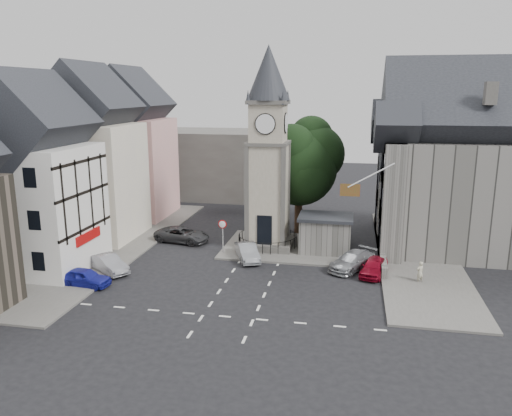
% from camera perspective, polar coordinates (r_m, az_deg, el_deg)
% --- Properties ---
extents(ground, '(120.00, 120.00, 0.00)m').
position_cam_1_polar(ground, '(34.54, -0.94, -8.46)').
color(ground, black).
rests_on(ground, ground).
extents(pavement_west, '(6.00, 30.00, 0.14)m').
position_cam_1_polar(pavement_west, '(43.90, -15.47, -4.06)').
color(pavement_west, '#595651').
rests_on(pavement_west, ground).
extents(pavement_east, '(6.00, 26.00, 0.14)m').
position_cam_1_polar(pavement_east, '(41.72, 17.87, -5.14)').
color(pavement_east, '#595651').
rests_on(pavement_east, ground).
extents(central_island, '(10.00, 8.00, 0.16)m').
position_cam_1_polar(central_island, '(41.70, 3.37, -4.49)').
color(central_island, '#595651').
rests_on(central_island, ground).
extents(road_markings, '(20.00, 8.00, 0.01)m').
position_cam_1_polar(road_markings, '(29.63, -3.20, -12.31)').
color(road_markings, silver).
rests_on(road_markings, ground).
extents(clock_tower, '(4.86, 4.86, 16.25)m').
position_cam_1_polar(clock_tower, '(40.21, 1.39, 6.61)').
color(clock_tower, '#4C4944').
rests_on(clock_tower, ground).
extents(stone_shelter, '(4.30, 3.30, 3.08)m').
position_cam_1_polar(stone_shelter, '(40.52, 7.94, -2.96)').
color(stone_shelter, '#575550').
rests_on(stone_shelter, ground).
extents(town_tree, '(7.20, 7.20, 10.80)m').
position_cam_1_polar(town_tree, '(45.00, 4.99, 5.81)').
color(town_tree, black).
rests_on(town_tree, ground).
extents(warning_sign_post, '(0.70, 0.19, 2.85)m').
position_cam_1_polar(warning_sign_post, '(39.61, -3.85, -2.52)').
color(warning_sign_post, black).
rests_on(warning_sign_post, ground).
extents(terrace_pink, '(8.10, 7.60, 12.80)m').
position_cam_1_polar(terrace_pink, '(52.69, -14.04, 6.12)').
color(terrace_pink, '#E09F9A').
rests_on(terrace_pink, ground).
extents(terrace_cream, '(8.10, 7.60, 12.80)m').
position_cam_1_polar(terrace_cream, '(45.63, -18.25, 4.79)').
color(terrace_cream, beige).
rests_on(terrace_cream, ground).
extents(terrace_tudor, '(8.10, 7.60, 12.00)m').
position_cam_1_polar(terrace_tudor, '(39.00, -23.88, 2.38)').
color(terrace_tudor, silver).
rests_on(terrace_tudor, ground).
extents(backdrop_west, '(20.00, 10.00, 8.00)m').
position_cam_1_polar(backdrop_west, '(62.87, -6.39, 5.17)').
color(backdrop_west, '#4C4944').
rests_on(backdrop_west, ground).
extents(east_building, '(14.40, 11.40, 12.60)m').
position_cam_1_polar(east_building, '(43.79, 22.68, 3.68)').
color(east_building, '#575550').
rests_on(east_building, ground).
extents(east_boundary_wall, '(0.40, 16.00, 0.90)m').
position_cam_1_polar(east_boundary_wall, '(43.25, 13.92, -3.70)').
color(east_boundary_wall, '#575550').
rests_on(east_boundary_wall, ground).
extents(flagpole, '(3.68, 0.10, 2.74)m').
position_cam_1_polar(flagpole, '(35.87, 13.01, 3.65)').
color(flagpole, white).
rests_on(flagpole, ground).
extents(car_west_blue, '(3.70, 1.78, 1.22)m').
position_cam_1_polar(car_west_blue, '(35.59, -19.00, -7.50)').
color(car_west_blue, '#1C219C').
rests_on(car_west_blue, ground).
extents(car_west_silver, '(3.91, 3.28, 1.26)m').
position_cam_1_polar(car_west_silver, '(37.64, -16.49, -6.14)').
color(car_west_silver, gray).
rests_on(car_west_silver, ground).
extents(car_west_grey, '(5.03, 2.90, 1.32)m').
position_cam_1_polar(car_west_grey, '(43.58, -8.44, -3.03)').
color(car_west_grey, '#343537').
rests_on(car_west_grey, ground).
extents(car_island_silver, '(2.80, 4.10, 1.28)m').
position_cam_1_polar(car_island_silver, '(38.65, -1.01, -5.04)').
color(car_island_silver, '#92969A').
rests_on(car_island_silver, ground).
extents(car_island_east, '(3.92, 4.72, 1.29)m').
position_cam_1_polar(car_island_east, '(37.36, 10.96, -5.95)').
color(car_island_east, gray).
rests_on(car_island_east, ground).
extents(car_east_red, '(2.37, 3.93, 1.25)m').
position_cam_1_polar(car_east_red, '(36.51, 13.32, -6.56)').
color(car_east_red, maroon).
rests_on(car_east_red, ground).
extents(pedestrian, '(0.68, 0.63, 1.57)m').
position_cam_1_polar(pedestrian, '(35.80, 18.22, -7.02)').
color(pedestrian, '#B8B398').
rests_on(pedestrian, ground).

